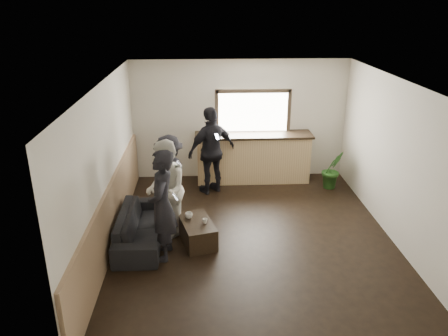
{
  "coord_description": "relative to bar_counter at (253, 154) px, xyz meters",
  "views": [
    {
      "loc": [
        -0.86,
        -6.91,
        4.07
      ],
      "look_at": [
        -0.5,
        0.4,
        1.21
      ],
      "focal_mm": 35.0,
      "sensor_mm": 36.0,
      "label": 1
    }
  ],
  "objects": [
    {
      "name": "cup_b",
      "position": [
        -1.16,
        -2.87,
        -0.19
      ],
      "size": [
        0.13,
        0.13,
        0.08
      ],
      "primitive_type": "imported",
      "rotation": [
        0.0,
        0.0,
        0.65
      ],
      "color": "silver",
      "rests_on": "coffee_table"
    },
    {
      "name": "person_a",
      "position": [
        -1.84,
        -3.23,
        0.3
      ],
      "size": [
        0.52,
        0.72,
        1.89
      ],
      "rotation": [
        0.0,
        0.0,
        -1.64
      ],
      "color": "black",
      "rests_on": "ground"
    },
    {
      "name": "coffee_table",
      "position": [
        -1.3,
        -2.79,
        -0.44
      ],
      "size": [
        0.73,
        1.02,
        0.41
      ],
      "primitive_type": "cube",
      "rotation": [
        0.0,
        0.0,
        0.27
      ],
      "color": "black",
      "rests_on": "ground"
    },
    {
      "name": "person_b",
      "position": [
        -1.84,
        -2.49,
        0.26
      ],
      "size": [
        0.83,
        0.98,
        1.79
      ],
      "rotation": [
        0.0,
        0.0,
        -1.38
      ],
      "color": "beige",
      "rests_on": "ground"
    },
    {
      "name": "bar_counter",
      "position": [
        0.0,
        0.0,
        0.0
      ],
      "size": [
        2.7,
        0.68,
        2.13
      ],
      "color": "tan",
      "rests_on": "ground"
    },
    {
      "name": "person_c",
      "position": [
        -1.84,
        -1.57,
        0.17
      ],
      "size": [
        0.92,
        1.18,
        1.61
      ],
      "rotation": [
        0.0,
        0.0,
        -1.92
      ],
      "color": "black",
      "rests_on": "ground"
    },
    {
      "name": "sofa",
      "position": [
        -2.29,
        -2.69,
        -0.36
      ],
      "size": [
        0.76,
        1.94,
        0.57
      ],
      "primitive_type": "imported",
      "rotation": [
        0.0,
        0.0,
        1.57
      ],
      "color": "black",
      "rests_on": "ground"
    },
    {
      "name": "potted_plant",
      "position": [
        1.75,
        -0.55,
        -0.2
      ],
      "size": [
        0.58,
        0.52,
        0.88
      ],
      "primitive_type": "imported",
      "rotation": [
        0.0,
        0.0,
        0.31
      ],
      "color": "#2D6623",
      "rests_on": "ground"
    },
    {
      "name": "cup_a",
      "position": [
        -1.44,
        -2.66,
        -0.18
      ],
      "size": [
        0.19,
        0.19,
        0.11
      ],
      "primitive_type": "imported",
      "rotation": [
        0.0,
        0.0,
        2.32
      ],
      "color": "silver",
      "rests_on": "coffee_table"
    },
    {
      "name": "ground",
      "position": [
        -0.3,
        -2.7,
        -0.64
      ],
      "size": [
        5.0,
        6.0,
        0.01
      ],
      "primitive_type": "cube",
      "color": "black"
    },
    {
      "name": "room_shell",
      "position": [
        -1.04,
        -2.7,
        0.83
      ],
      "size": [
        5.01,
        6.01,
        2.8
      ],
      "color": "silver",
      "rests_on": "ground"
    },
    {
      "name": "person_d",
      "position": [
        -0.98,
        -0.63,
        0.33
      ],
      "size": [
        1.22,
        0.98,
        1.94
      ],
      "rotation": [
        0.0,
        0.0,
        -2.62
      ],
      "color": "black",
      "rests_on": "ground"
    }
  ]
}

